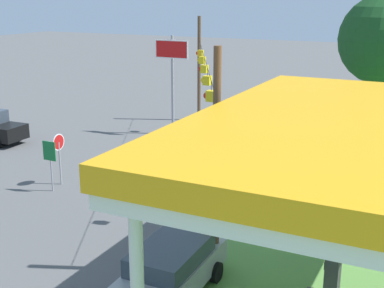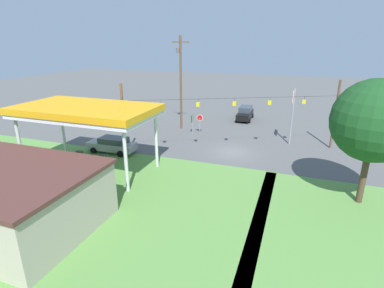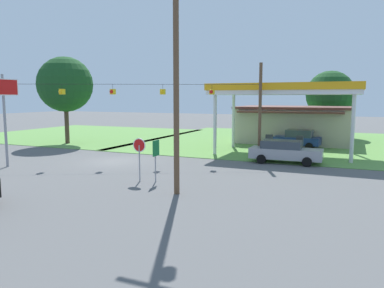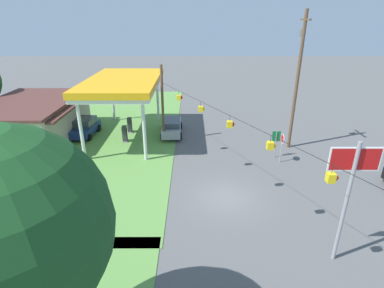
% 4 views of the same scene
% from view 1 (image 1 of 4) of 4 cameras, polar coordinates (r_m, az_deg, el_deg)
% --- Properties ---
extents(ground_plane, '(160.00, 160.00, 0.00)m').
position_cam_1_polar(ground_plane, '(28.25, 1.27, -2.53)').
color(ground_plane, '#565656').
extents(gas_station_canopy, '(12.01, 6.58, 5.92)m').
position_cam_1_polar(gas_station_canopy, '(13.90, 14.97, 0.89)').
color(gas_station_canopy, silver).
rests_on(gas_station_canopy, ground).
extents(fuel_pump_near, '(0.71, 0.56, 1.62)m').
position_cam_1_polar(fuel_pump_near, '(16.79, 14.74, -13.57)').
color(fuel_pump_near, gray).
rests_on(fuel_pump_near, ground).
extents(car_at_pumps_front, '(5.19, 2.19, 1.66)m').
position_cam_1_polar(car_at_pumps_front, '(16.30, -2.64, -13.54)').
color(car_at_pumps_front, '#9E9EA3').
rests_on(car_at_pumps_front, ground).
extents(stop_sign_roadside, '(0.80, 0.08, 2.50)m').
position_cam_1_polar(stop_sign_roadside, '(26.05, -14.01, -0.41)').
color(stop_sign_roadside, '#99999E').
rests_on(stop_sign_roadside, ground).
extents(stop_sign_overhead, '(0.22, 2.29, 6.37)m').
position_cam_1_polar(stop_sign_overhead, '(34.17, -2.15, 8.53)').
color(stop_sign_overhead, gray).
rests_on(stop_sign_overhead, ground).
extents(route_sign, '(0.10, 0.70, 2.40)m').
position_cam_1_polar(route_sign, '(25.25, -14.93, -1.23)').
color(route_sign, gray).
rests_on(route_sign, ground).
extents(signal_span_gantry, '(19.97, 10.24, 7.39)m').
position_cam_1_polar(signal_span_gantry, '(27.25, 1.29, 5.74)').
color(signal_span_gantry, brown).
rests_on(signal_span_gantry, ground).
extents(tree_west_verge, '(5.63, 5.63, 8.95)m').
position_cam_1_polar(tree_west_verge, '(35.63, 19.83, 10.41)').
color(tree_west_verge, '#4C3828').
rests_on(tree_west_verge, ground).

